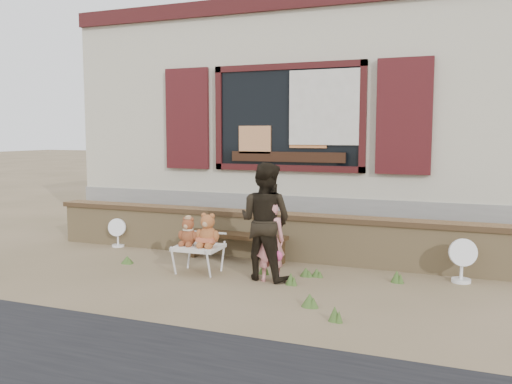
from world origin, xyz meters
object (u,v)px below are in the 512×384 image
at_px(bench, 236,241).
at_px(folding_chair, 198,248).
at_px(teddy_bear_right, 208,229).
at_px(teddy_bear_left, 189,231).
at_px(child, 270,241).
at_px(adult, 265,221).

height_order(bench, folding_chair, bench).
bearing_deg(teddy_bear_right, folding_chair, -180.00).
relative_size(folding_chair, teddy_bear_left, 1.58).
distance_m(folding_chair, child, 1.02).
relative_size(bench, child, 1.54).
distance_m(teddy_bear_left, teddy_bear_right, 0.28).
xyz_separation_m(folding_chair, teddy_bear_left, (-0.14, -0.01, 0.22)).
xyz_separation_m(bench, child, (0.84, -0.85, 0.21)).
height_order(bench, teddy_bear_right, teddy_bear_right).
xyz_separation_m(teddy_bear_right, child, (0.86, -0.03, -0.08)).
relative_size(bench, folding_chair, 2.55).
xyz_separation_m(folding_chair, teddy_bear_right, (0.14, 0.01, 0.26)).
height_order(bench, adult, adult).
bearing_deg(child, teddy_bear_right, -31.08).
height_order(teddy_bear_right, adult, adult).
bearing_deg(child, bench, -74.47).
bearing_deg(folding_chair, child, -3.60).
bearing_deg(teddy_bear_right, adult, 1.54).
relative_size(folding_chair, adult, 0.41).
relative_size(teddy_bear_right, adult, 0.31).
bearing_deg(folding_chair, bench, 76.60).
bearing_deg(teddy_bear_left, child, -3.16).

